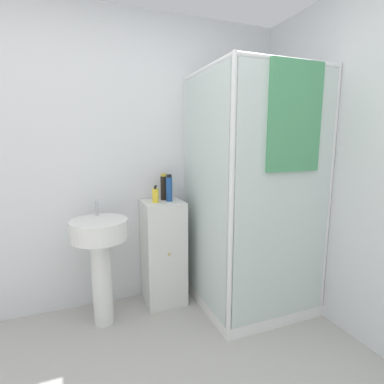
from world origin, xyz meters
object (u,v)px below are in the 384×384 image
(sink, at_px, (100,249))
(soap_dispenser, at_px, (155,195))
(shampoo_bottle_blue, at_px, (169,188))
(shampoo_bottle_tall_black, at_px, (164,187))

(sink, distance_m, soap_dispenser, 0.61)
(sink, relative_size, shampoo_bottle_blue, 4.24)
(shampoo_bottle_tall_black, bearing_deg, sink, -159.56)
(shampoo_bottle_blue, bearing_deg, sink, -167.32)
(soap_dispenser, xyz_separation_m, shampoo_bottle_tall_black, (0.10, 0.09, 0.05))
(shampoo_bottle_tall_black, height_order, shampoo_bottle_blue, shampoo_bottle_tall_black)
(sink, distance_m, shampoo_bottle_tall_black, 0.74)
(shampoo_bottle_blue, bearing_deg, soap_dispenser, -176.98)
(sink, relative_size, shampoo_bottle_tall_black, 4.22)
(soap_dispenser, relative_size, shampoo_bottle_blue, 0.65)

